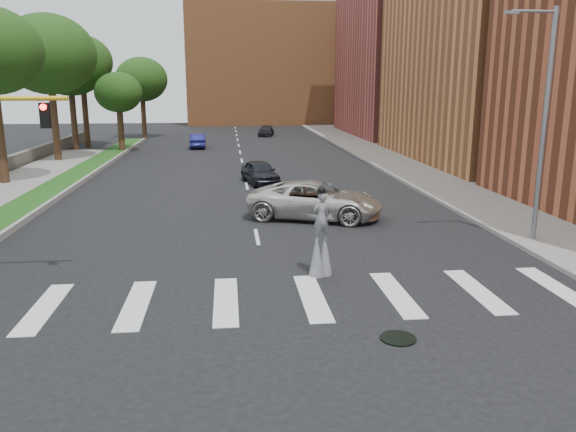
{
  "coord_description": "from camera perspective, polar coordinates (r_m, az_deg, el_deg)",
  "views": [
    {
      "loc": [
        -1.12,
        -14.57,
        6.22
      ],
      "look_at": [
        0.92,
        4.46,
        1.7
      ],
      "focal_mm": 35.0,
      "sensor_mm": 36.0,
      "label": 1
    }
  ],
  "objects": [
    {
      "name": "manhole",
      "position": [
        14.61,
        11.11,
        -12.09
      ],
      "size": [
        0.9,
        0.9,
        0.04
      ],
      "primitive_type": "cylinder",
      "color": "black",
      "rests_on": "ground"
    },
    {
      "name": "suv_crossing",
      "position": [
        26.48,
        2.79,
        1.62
      ],
      "size": [
        6.9,
        4.8,
        1.75
      ],
      "primitive_type": "imported",
      "rotation": [
        0.0,
        0.0,
        1.24
      ],
      "color": "silver",
      "rests_on": "ground"
    },
    {
      "name": "car_mid",
      "position": [
        57.0,
        -9.14,
        7.55
      ],
      "size": [
        1.57,
        4.27,
        1.4
      ],
      "primitive_type": "imported",
      "rotation": [
        0.0,
        0.0,
        3.16
      ],
      "color": "navy",
      "rests_on": "ground"
    },
    {
      "name": "car_far",
      "position": [
        69.36,
        -2.24,
        8.61
      ],
      "size": [
        2.39,
        4.29,
        1.18
      ],
      "primitive_type": "imported",
      "rotation": [
        0.0,
        0.0,
        -0.19
      ],
      "color": "black",
      "rests_on": "ground"
    },
    {
      "name": "tree_8",
      "position": [
        57.3,
        -21.36,
        14.17
      ],
      "size": [
        6.84,
        6.84,
        10.93
      ],
      "color": "#352215",
      "rests_on": "ground"
    },
    {
      "name": "grass_median",
      "position": [
        36.61,
        -22.53,
        2.68
      ],
      "size": [
        2.0,
        60.0,
        0.25
      ],
      "primitive_type": "cube",
      "color": "#184513",
      "rests_on": "ground"
    },
    {
      "name": "car_near",
      "position": [
        35.91,
        -2.87,
        4.48
      ],
      "size": [
        2.65,
        4.59,
        1.47
      ],
      "primitive_type": "imported",
      "rotation": [
        0.0,
        0.0,
        0.22
      ],
      "color": "black",
      "rests_on": "ground"
    },
    {
      "name": "tree_4",
      "position": [
        49.33,
        -23.16,
        14.84
      ],
      "size": [
        7.3,
        7.3,
        11.58
      ],
      "color": "#352215",
      "rests_on": "ground"
    },
    {
      "name": "streetlight",
      "position": [
        23.86,
        24.45,
        8.94
      ],
      "size": [
        2.05,
        0.2,
        9.0
      ],
      "color": "slate",
      "rests_on": "ground"
    },
    {
      "name": "building_backdrop",
      "position": [
        92.89,
        -1.78,
        14.99
      ],
      "size": [
        26.0,
        14.0,
        18.0
      ],
      "primitive_type": "cube",
      "color": "#BA6B3A",
      "rests_on": "ground"
    },
    {
      "name": "tree_5",
      "position": [
        60.17,
        -20.27,
        14.45
      ],
      "size": [
        5.99,
        5.99,
        10.88
      ],
      "color": "#352215",
      "rests_on": "ground"
    },
    {
      "name": "ground_plane",
      "position": [
        15.88,
        -1.62,
        -9.77
      ],
      "size": [
        160.0,
        160.0,
        0.0
      ],
      "primitive_type": "plane",
      "color": "black",
      "rests_on": "ground"
    },
    {
      "name": "building_far",
      "position": [
        72.46,
        13.0,
        15.94
      ],
      "size": [
        16.0,
        22.0,
        20.0
      ],
      "primitive_type": "cube",
      "color": "#9F433B",
      "rests_on": "ground"
    },
    {
      "name": "building_mid",
      "position": [
        50.54,
        22.42,
        18.9
      ],
      "size": [
        16.0,
        22.0,
        24.0
      ],
      "primitive_type": "cube",
      "color": "#BA6B3A",
      "rests_on": "ground"
    },
    {
      "name": "stilt_performer",
      "position": [
        18.48,
        3.35,
        -2.58
      ],
      "size": [
        0.81,
        0.65,
        3.01
      ],
      "rotation": [
        0.0,
        0.0,
        3.57
      ],
      "color": "#352215",
      "rests_on": "ground"
    },
    {
      "name": "tree_7",
      "position": [
        68.64,
        -14.66,
        13.25
      ],
      "size": [
        5.94,
        5.94,
        9.25
      ],
      "color": "#352215",
      "rests_on": "ground"
    },
    {
      "name": "tree_6",
      "position": [
        54.31,
        -16.85,
        11.87
      ],
      "size": [
        4.26,
        4.26,
        7.28
      ],
      "color": "#352215",
      "rests_on": "ground"
    },
    {
      "name": "sidewalk_right",
      "position": [
        42.29,
        12.78,
        4.62
      ],
      "size": [
        5.0,
        90.0,
        0.18
      ],
      "primitive_type": "cube",
      "color": "gray",
      "rests_on": "ground"
    },
    {
      "name": "median_curb",
      "position": [
        36.32,
        -20.94,
        2.76
      ],
      "size": [
        0.2,
        60.0,
        0.28
      ],
      "primitive_type": "cube",
      "color": "gray",
      "rests_on": "ground"
    }
  ]
}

